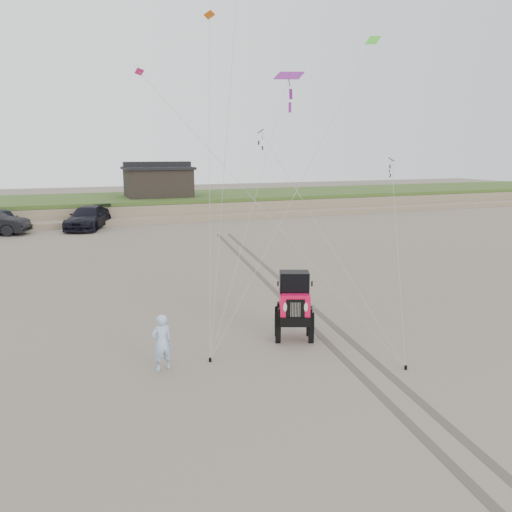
% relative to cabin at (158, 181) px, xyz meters
% --- Properties ---
extents(ground, '(160.00, 160.00, 0.00)m').
position_rel_cabin_xyz_m(ground, '(-2.00, -37.00, -3.24)').
color(ground, '#6B6054').
rests_on(ground, ground).
extents(dune_ridge, '(160.00, 14.25, 1.73)m').
position_rel_cabin_xyz_m(dune_ridge, '(-2.00, 0.50, -2.42)').
color(dune_ridge, '#7A6B54').
rests_on(dune_ridge, ground).
extents(cabin, '(6.40, 5.40, 3.35)m').
position_rel_cabin_xyz_m(cabin, '(0.00, 0.00, 0.00)').
color(cabin, black).
rests_on(cabin, dune_ridge).
extents(truck_a, '(3.74, 5.66, 1.79)m').
position_rel_cabin_xyz_m(truck_a, '(-13.32, -6.80, -2.34)').
color(truck_a, black).
rests_on(truck_a, ground).
extents(truck_c, '(4.44, 6.54, 1.76)m').
position_rel_cabin_xyz_m(truck_c, '(-7.03, -7.60, -2.36)').
color(truck_c, black).
rests_on(truck_c, ground).
extents(jeep, '(3.68, 5.22, 1.79)m').
position_rel_cabin_xyz_m(jeep, '(-2.25, -35.26, -2.34)').
color(jeep, '#E20F42').
rests_on(jeep, ground).
extents(man, '(0.65, 0.49, 1.61)m').
position_rel_cabin_xyz_m(man, '(-6.66, -35.97, -2.43)').
color(man, '#98B1EB').
rests_on(man, ground).
extents(kite_flock, '(10.34, 9.03, 9.07)m').
position_rel_cabin_xyz_m(kite_flock, '(0.74, -27.48, 6.94)').
color(kite_flock, red).
rests_on(kite_flock, ground).
extents(stake_main, '(0.08, 0.08, 0.12)m').
position_rel_cabin_xyz_m(stake_main, '(-5.27, -35.94, -3.18)').
color(stake_main, black).
rests_on(stake_main, ground).
extents(stake_aux, '(0.08, 0.08, 0.12)m').
position_rel_cabin_xyz_m(stake_aux, '(-0.31, -38.46, -3.18)').
color(stake_aux, black).
rests_on(stake_aux, ground).
extents(tire_tracks, '(5.22, 29.74, 0.01)m').
position_rel_cabin_xyz_m(tire_tracks, '(0.00, -29.00, -3.23)').
color(tire_tracks, '#4C443D').
rests_on(tire_tracks, ground).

